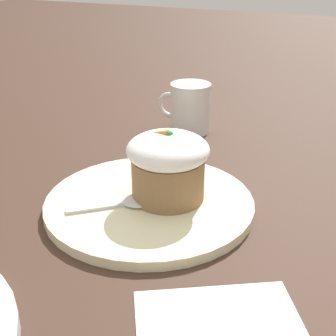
{
  "coord_description": "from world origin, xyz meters",
  "views": [
    {
      "loc": [
        -0.24,
        0.45,
        0.3
      ],
      "look_at": [
        -0.02,
        -0.01,
        0.05
      ],
      "focal_mm": 50.0,
      "sensor_mm": 36.0,
      "label": 1
    }
  ],
  "objects": [
    {
      "name": "spoon",
      "position": [
        0.01,
        0.02,
        0.02
      ],
      "size": [
        0.1,
        0.09,
        0.01
      ],
      "color": "silver",
      "rests_on": "dessert_plate"
    },
    {
      "name": "paper_napkin",
      "position": [
        -0.15,
        0.16,
        0.0
      ],
      "size": [
        0.19,
        0.18,
        0.0
      ],
      "color": "white",
      "rests_on": "ground_plane"
    },
    {
      "name": "dessert_plate",
      "position": [
        0.0,
        0.0,
        0.01
      ],
      "size": [
        0.26,
        0.26,
        0.01
      ],
      "color": "beige",
      "rests_on": "ground_plane"
    },
    {
      "name": "carrot_cake",
      "position": [
        -0.02,
        -0.01,
        0.06
      ],
      "size": [
        0.1,
        0.1,
        0.09
      ],
      "color": "olive",
      "rests_on": "dessert_plate"
    },
    {
      "name": "coffee_cup",
      "position": [
        0.06,
        -0.27,
        0.04
      ],
      "size": [
        0.1,
        0.07,
        0.09
      ],
      "color": "white",
      "rests_on": "ground_plane"
    },
    {
      "name": "ground_plane",
      "position": [
        0.0,
        0.0,
        0.0
      ],
      "size": [
        4.0,
        4.0,
        0.0
      ],
      "primitive_type": "plane",
      "color": "#3D281E"
    }
  ]
}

